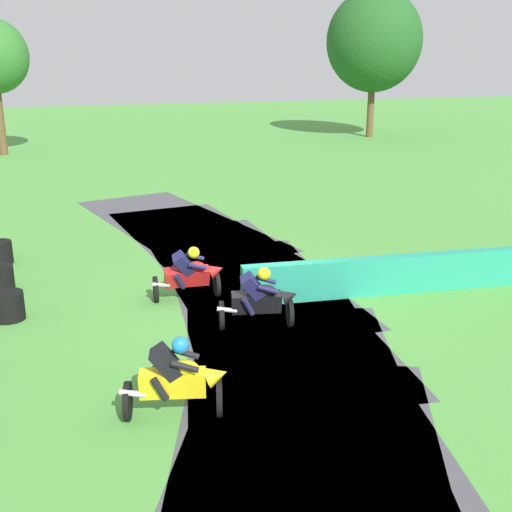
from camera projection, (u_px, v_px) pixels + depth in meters
name	position (u px, v px, depth m)	size (l,w,h in m)	color
ground_plane	(267.00, 303.00, 14.37)	(120.00, 120.00, 0.00)	#4C933D
track_asphalt	(238.00, 305.00, 14.24)	(7.90, 25.12, 0.01)	#47474C
safety_barrier	(503.00, 266.00, 15.43)	(0.30, 12.92, 0.90)	#239375
motorcycle_lead_yellow	(178.00, 379.00, 9.65)	(1.71, 0.99, 1.42)	black
motorcycle_chase_black	(260.00, 299.00, 12.82)	(1.71, 0.99, 1.43)	black
motorcycle_trailing_red	(190.00, 274.00, 14.36)	(1.69, 0.91, 1.42)	black
tire_stack_mid_b	(8.00, 306.00, 13.40)	(0.65, 0.65, 0.60)	black
tree_far_left	(374.00, 41.00, 41.15)	(6.14, 6.14, 9.36)	brown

